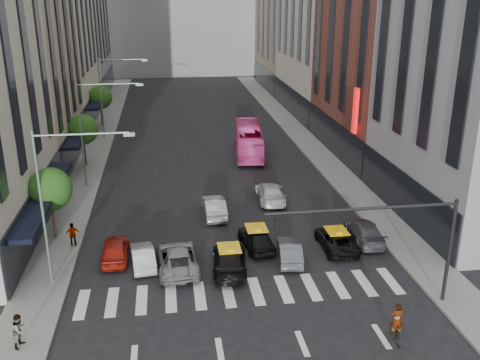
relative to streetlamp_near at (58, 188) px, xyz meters
name	(u,v)px	position (x,y,z in m)	size (l,w,h in m)	color
ground	(250,307)	(10.04, -4.00, -5.90)	(160.00, 160.00, 0.00)	black
sidewalk_left	(94,154)	(-1.46, 26.00, -5.83)	(3.00, 96.00, 0.15)	slate
sidewalk_right	(310,145)	(21.54, 26.00, -5.83)	(3.00, 96.00, 0.15)	slate
building_left_b	(18,37)	(-6.96, 24.00, 6.10)	(8.00, 16.00, 24.00)	tan
building_right_b	(380,23)	(27.04, 23.00, 7.10)	(8.00, 18.00, 26.00)	brown
building_right_d	(290,3)	(27.04, 61.00, 8.10)	(8.00, 18.00, 28.00)	tan
tree_near	(50,189)	(-1.76, 6.00, -2.25)	(2.88, 2.88, 4.95)	black
tree_mid	(83,130)	(-1.76, 22.00, -2.25)	(2.88, 2.88, 4.95)	black
tree_far	(100,97)	(-1.76, 38.00, -2.25)	(2.88, 2.88, 4.95)	black
streetlamp_near	(58,188)	(0.00, 0.00, 0.00)	(5.38, 0.25, 9.00)	gray
streetlamp_mid	(92,120)	(0.00, 16.00, 0.00)	(5.38, 0.25, 9.00)	gray
streetlamp_far	(109,87)	(0.00, 32.00, 0.00)	(5.38, 0.25, 9.00)	gray
traffic_signal	(402,230)	(17.74, -5.00, -1.43)	(10.10, 0.20, 6.00)	black
liberty_sign	(355,111)	(22.64, 16.00, 0.10)	(0.30, 0.70, 4.00)	red
car_red	(115,249)	(2.50, 2.47, -5.21)	(1.65, 4.09, 1.39)	#9B190E
car_white_front	(143,256)	(4.24, 1.46, -5.28)	(1.33, 3.82, 1.26)	silver
car_silver	(178,258)	(6.35, 0.76, -5.18)	(2.39, 5.18, 1.44)	gray
taxi_left	(229,259)	(9.44, 0.17, -5.18)	(2.03, 4.99, 1.45)	black
taxi_center	(256,238)	(11.55, 2.78, -5.19)	(1.69, 4.20, 1.43)	black
car_grey_mid	(290,251)	(13.34, 0.85, -5.25)	(1.38, 3.96, 1.31)	#454A4E
taxi_right	(336,240)	(16.74, 2.03, -5.29)	(2.04, 4.43, 1.23)	black
car_grey_curb	(364,231)	(18.97, 2.86, -5.22)	(1.92, 4.72, 1.37)	#43454B
car_row2_left	(214,207)	(9.32, 8.47, -5.18)	(1.54, 4.41, 1.45)	#ABABB1
car_row2_right	(270,192)	(14.07, 10.85, -5.19)	(2.00, 4.91, 1.42)	silver
bus	(249,140)	(14.42, 24.08, -4.41)	(2.51, 10.72, 2.99)	#F648A0
motorcycle	(395,333)	(16.57, -7.86, -5.50)	(0.54, 1.54, 0.81)	black
rider	(398,310)	(16.57, -7.86, -4.21)	(0.65, 0.43, 1.78)	gray
pedestrian_near	(20,330)	(-1.25, -5.94, -4.90)	(0.83, 0.65, 1.71)	gray
pedestrian_far	(73,235)	(-0.36, 4.49, -4.94)	(0.96, 0.40, 1.64)	gray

